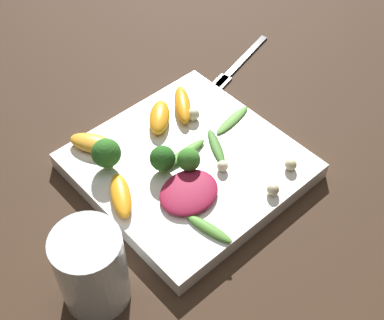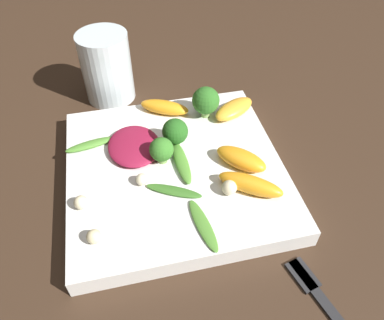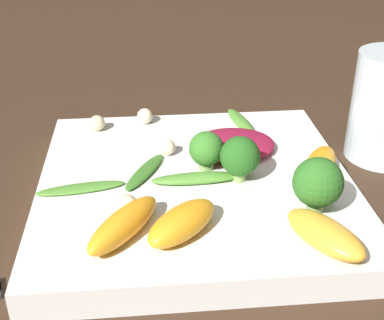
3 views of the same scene
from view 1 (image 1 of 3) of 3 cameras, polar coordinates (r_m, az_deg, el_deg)
ground_plane at (r=0.76m, az=-0.42°, el=-1.23°), size 2.40×2.40×0.00m
plate at (r=0.75m, az=-0.43°, el=-0.59°), size 0.27×0.27×0.03m
drinking_glass at (r=0.61m, az=-10.64°, el=-11.34°), size 0.08×0.08×0.11m
fork at (r=0.93m, az=4.64°, el=9.90°), size 0.17×0.06×0.01m
radicchio_leaf_0 at (r=0.69m, az=-0.33°, el=-3.45°), size 0.09×0.08×0.01m
orange_segment_0 at (r=0.76m, az=-10.49°, el=1.75°), size 0.06×0.08×0.02m
orange_segment_1 at (r=0.80m, az=-1.01°, el=5.94°), size 0.07×0.08×0.02m
orange_segment_2 at (r=0.78m, az=-3.49°, el=4.60°), size 0.07×0.07×0.02m
orange_segment_3 at (r=0.69m, az=-7.60°, el=-3.77°), size 0.06×0.08×0.02m
broccoli_floret_0 at (r=0.71m, az=-3.16°, el=0.14°), size 0.03×0.03×0.04m
broccoli_floret_1 at (r=0.71m, az=-0.34°, el=-0.01°), size 0.03×0.03×0.04m
broccoli_floret_2 at (r=0.72m, az=-9.13°, el=0.70°), size 0.04×0.04×0.05m
arugula_sprig_0 at (r=0.79m, az=4.33°, el=4.28°), size 0.08×0.03×0.00m
arugula_sprig_1 at (r=0.66m, az=1.82°, el=-7.32°), size 0.03×0.07×0.01m
arugula_sprig_2 at (r=0.75m, az=2.59°, el=1.47°), size 0.04×0.07×0.01m
arugula_sprig_3 at (r=0.74m, az=-1.15°, el=0.45°), size 0.08×0.02×0.01m
macadamia_nut_0 at (r=0.70m, az=8.64°, el=-3.11°), size 0.02×0.02×0.02m
macadamia_nut_1 at (r=0.79m, az=0.14°, el=4.88°), size 0.02×0.02×0.02m
macadamia_nut_2 at (r=0.72m, az=3.28°, el=-0.65°), size 0.02×0.02×0.02m
macadamia_nut_3 at (r=0.73m, az=10.50°, el=-0.49°), size 0.02×0.02×0.02m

